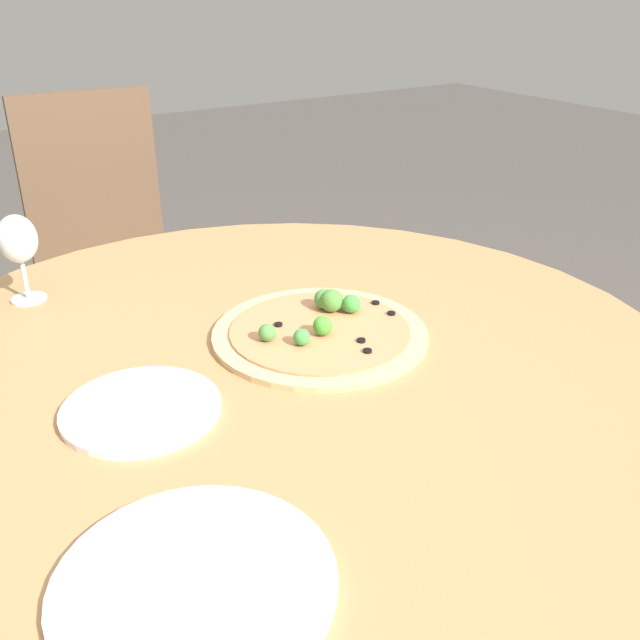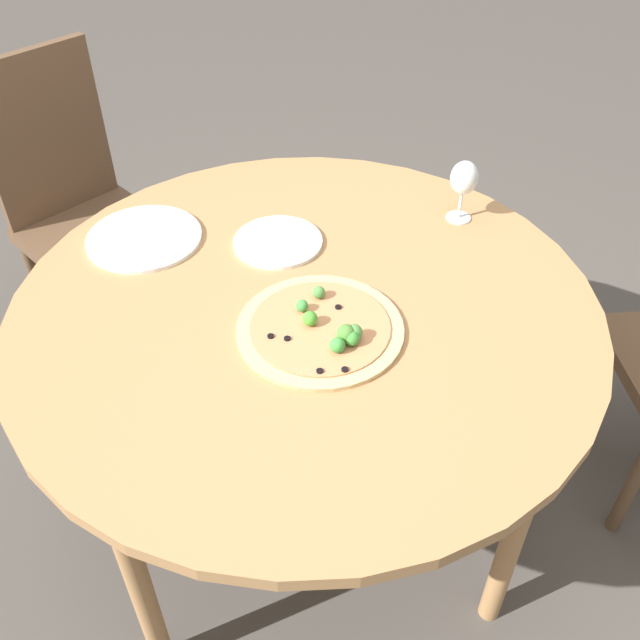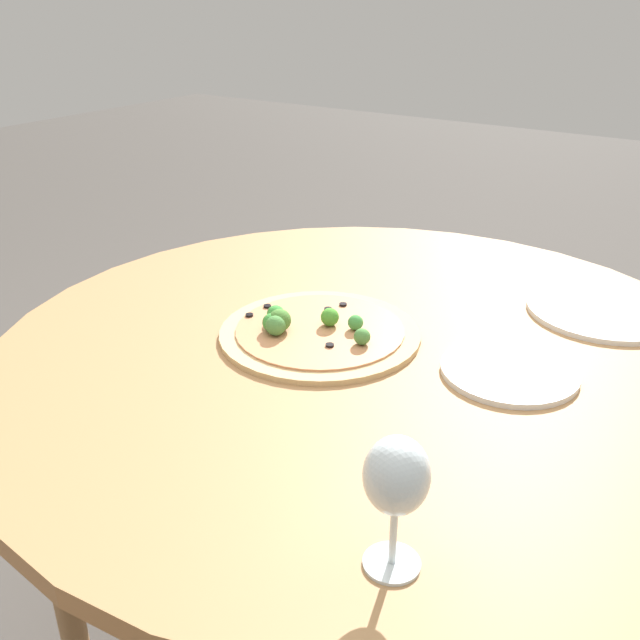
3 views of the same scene
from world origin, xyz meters
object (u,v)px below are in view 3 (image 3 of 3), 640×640
object	(u,v)px
wine_glass	(396,480)
pizza	(317,331)
plate_near	(603,310)
plate_far	(509,371)

from	to	relation	value
wine_glass	pizza	bearing A→B (deg)	132.34
pizza	plate_near	bearing A→B (deg)	44.10
pizza	plate_far	size ratio (longest dim) A/B	1.63
plate_near	plate_far	size ratio (longest dim) A/B	1.29
pizza	wine_glass	distance (m)	0.55
pizza	wine_glass	bearing A→B (deg)	-47.66
pizza	wine_glass	size ratio (longest dim) A/B	2.20
pizza	plate_far	bearing A→B (deg)	10.13
wine_glass	plate_near	world-z (taller)	wine_glass
pizza	plate_far	distance (m)	0.33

